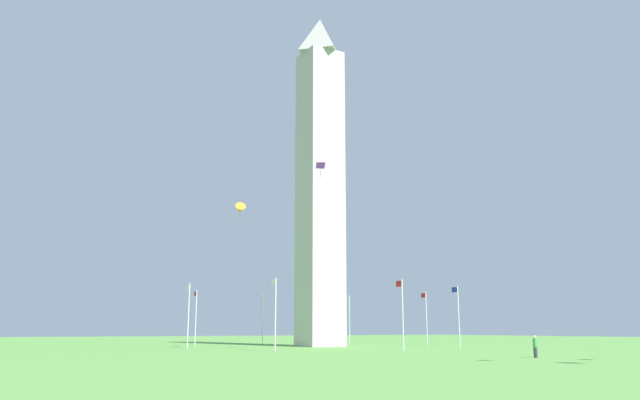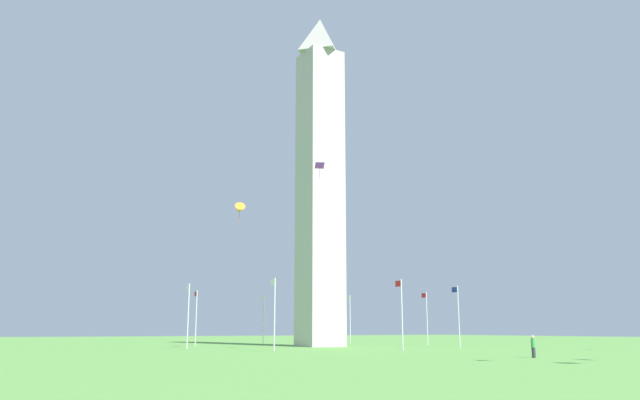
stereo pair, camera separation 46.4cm
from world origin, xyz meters
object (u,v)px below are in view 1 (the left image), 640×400
(flagpole_s, at_px, (402,311))
(kite_purple_diamond, at_px, (321,166))
(flagpole_n, at_px, (263,316))
(flagpole_sw, at_px, (458,313))
(kite_orange_delta, at_px, (240,209))
(person_green_shirt, at_px, (535,347))
(flagpole_ne, at_px, (196,315))
(flagpole_nw, at_px, (349,317))
(flagpole_w, at_px, (426,316))
(obelisk_monument, at_px, (320,174))
(flagpole_se, at_px, (275,310))
(flagpole_e, at_px, (188,312))

(flagpole_s, xyz_separation_m, kite_purple_diamond, (2.41, 8.67, 15.37))
(flagpole_n, relative_size, flagpole_s, 1.00)
(flagpole_n, xyz_separation_m, flagpole_sw, (-30.21, -12.51, 0.00))
(flagpole_sw, height_order, kite_orange_delta, kite_orange_delta)
(flagpole_n, relative_size, person_green_shirt, 4.34)
(kite_purple_diamond, bearing_deg, flagpole_ne, 7.86)
(flagpole_sw, bearing_deg, flagpole_nw, -0.00)
(flagpole_n, height_order, flagpole_w, same)
(flagpole_n, height_order, flagpole_sw, same)
(flagpole_n, height_order, person_green_shirt, flagpole_n)
(obelisk_monument, xyz_separation_m, kite_purple_diamond, (-15.22, 8.67, -3.42))
(obelisk_monument, relative_size, person_green_shirt, 26.59)
(flagpole_ne, xyz_separation_m, flagpole_se, (-25.02, 0.00, 0.00))
(flagpole_sw, relative_size, flagpole_w, 1.00)
(obelisk_monument, bearing_deg, kite_orange_delta, 109.37)
(flagpole_sw, relative_size, flagpole_nw, 1.00)
(flagpole_n, bearing_deg, flagpole_ne, 112.50)
(flagpole_n, distance_m, flagpole_nw, 13.54)
(flagpole_e, xyz_separation_m, kite_orange_delta, (-4.83, -4.13, 11.87))
(flagpole_nw, height_order, kite_orange_delta, kite_orange_delta)
(flagpole_s, distance_m, flagpole_nw, 32.70)
(flagpole_sw, bearing_deg, flagpole_ne, 45.00)
(flagpole_nw, bearing_deg, kite_orange_delta, 123.63)
(flagpole_ne, distance_m, person_green_shirt, 50.54)
(flagpole_nw, bearing_deg, flagpole_ne, 90.00)
(flagpole_n, xyz_separation_m, flagpole_ne, (-5.18, 12.51, 0.00))
(flagpole_ne, bearing_deg, kite_orange_delta, 176.54)
(flagpole_n, bearing_deg, flagpole_s, 180.00)
(kite_purple_diamond, bearing_deg, flagpole_nw, -37.31)
(flagpole_se, bearing_deg, flagpole_sw, -90.00)
(flagpole_w, relative_size, person_green_shirt, 4.34)
(kite_orange_delta, relative_size, kite_purple_diamond, 1.54)
(flagpole_s, height_order, flagpole_sw, same)
(flagpole_nw, bearing_deg, flagpole_n, 67.50)
(flagpole_s, distance_m, flagpole_w, 25.02)
(kite_purple_diamond, bearing_deg, flagpole_e, 30.55)
(flagpole_sw, bearing_deg, flagpole_se, 90.00)
(flagpole_e, bearing_deg, flagpole_sw, -112.50)
(flagpole_ne, relative_size, flagpole_sw, 1.00)
(obelisk_monument, distance_m, flagpole_sw, 25.78)
(person_green_shirt, bearing_deg, flagpole_ne, 19.81)
(flagpole_ne, bearing_deg, flagpole_nw, -90.00)
(flagpole_e, relative_size, kite_orange_delta, 2.97)
(obelisk_monument, xyz_separation_m, kite_orange_delta, (-4.77, 13.56, -6.93))
(flagpole_ne, bearing_deg, flagpole_sw, -135.00)
(flagpole_s, bearing_deg, person_green_shirt, 175.56)
(flagpole_s, relative_size, flagpole_nw, 1.00)
(flagpole_ne, height_order, flagpole_w, same)
(flagpole_ne, distance_m, flagpole_se, 25.02)
(flagpole_se, distance_m, flagpole_s, 13.54)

